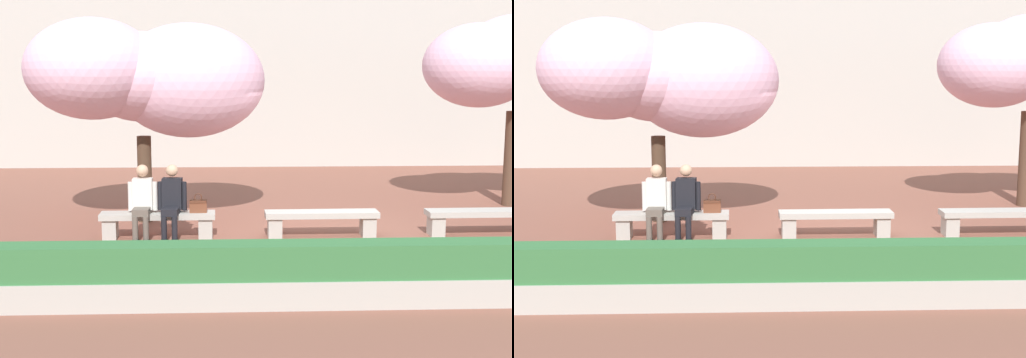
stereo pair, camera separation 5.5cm
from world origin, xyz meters
The scene contains 10 objects.
ground_plane centered at (0.00, 0.00, 0.00)m, with size 100.00×100.00×0.00m, color brown.
building_facade centered at (0.00, 10.94, 4.84)m, with size 28.00×4.00×9.67m, color #B7B2A8.
stone_bench_west_end centered at (-2.87, 0.00, 0.31)m, with size 2.00×0.44×0.45m.
stone_bench_near_west centered at (0.00, 0.00, 0.31)m, with size 2.00×0.44×0.45m.
stone_bench_center centered at (2.87, 0.00, 0.31)m, with size 2.00×0.44×0.45m.
person_seated_left centered at (-3.13, -0.05, 0.70)m, with size 0.51×0.69×1.29m.
person_seated_right centered at (-2.62, -0.05, 0.70)m, with size 0.51×0.70×1.29m.
handbag centered at (-2.17, -0.01, 0.58)m, with size 0.30×0.15×0.34m.
cherry_tree_main centered at (-3.18, 1.31, 2.79)m, with size 4.43×2.90×3.86m.
planter_hedge_foreground centered at (0.00, -3.66, 0.39)m, with size 11.76×0.50×0.80m.
Camera 2 is at (-1.61, -12.22, 2.95)m, focal length 50.00 mm.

